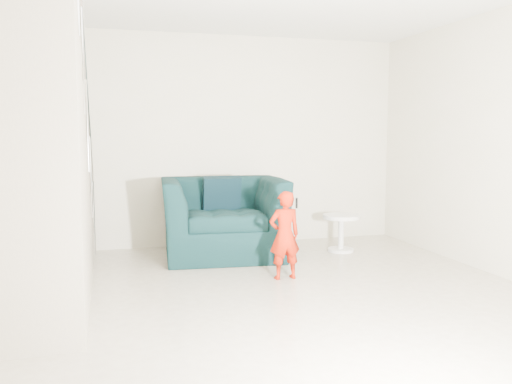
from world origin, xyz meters
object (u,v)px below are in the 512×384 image
(toddler, at_px, (285,235))
(staircase, at_px, (22,196))
(side_table, at_px, (341,227))
(armchair, at_px, (223,217))

(toddler, height_order, staircase, staircase)
(side_table, height_order, staircase, staircase)
(staircase, bearing_deg, armchair, 37.51)
(side_table, relative_size, staircase, 0.13)
(side_table, distance_m, staircase, 3.75)
(armchair, distance_m, side_table, 1.47)
(side_table, xyz_separation_m, staircase, (-3.43, -1.35, 0.64))
(toddler, bearing_deg, staircase, 4.68)
(armchair, bearing_deg, side_table, -1.52)
(armchair, height_order, staircase, staircase)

